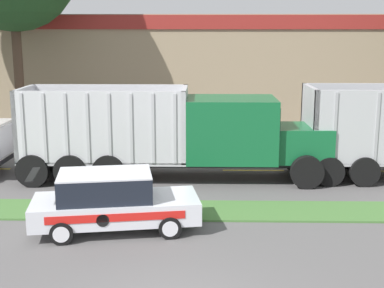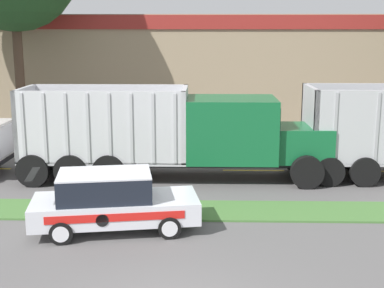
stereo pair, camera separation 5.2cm
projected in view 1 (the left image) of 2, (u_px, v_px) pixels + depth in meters
grass_verge at (184, 210)px, 16.16m from camera, size 120.00×1.82×0.06m
centre_line_4 at (116, 170)px, 21.02m from camera, size 2.40×0.14×0.01m
centre_line_5 at (253, 170)px, 20.91m from camera, size 2.40×0.14×0.01m
dump_truck_lead at (199, 136)px, 19.44m from camera, size 11.18×2.69×3.36m
rally_car at (112, 201)px, 14.51m from camera, size 4.71×2.51×1.66m
traffic_cone at (163, 198)px, 16.27m from camera, size 0.48×0.48×0.72m
store_building_backdrop at (232, 63)px, 36.89m from camera, size 35.46×12.10×6.29m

